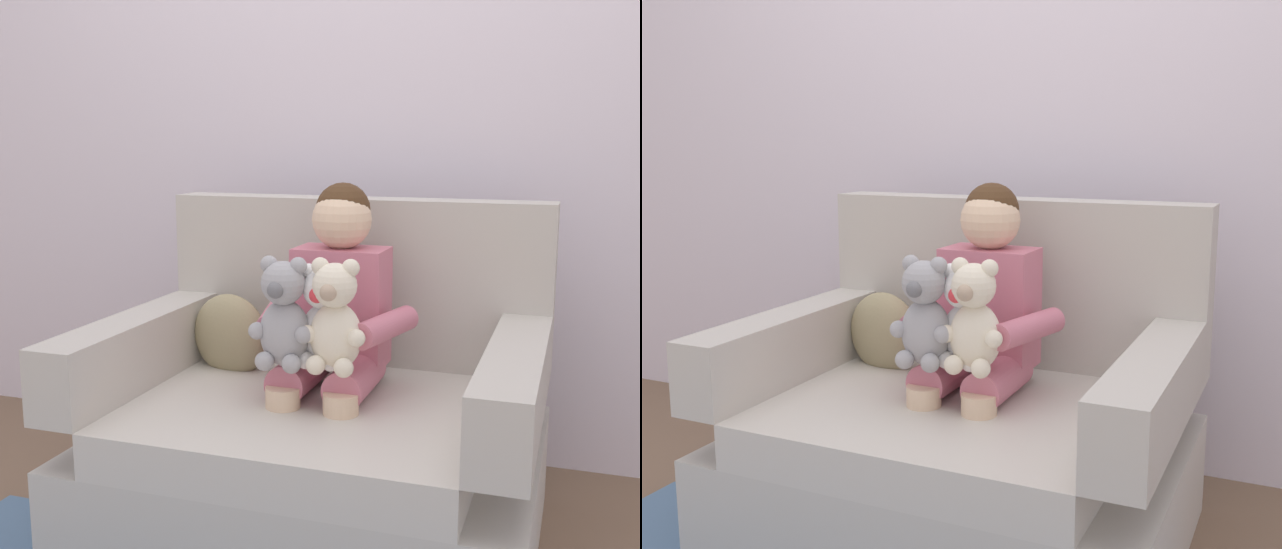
# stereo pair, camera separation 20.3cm
# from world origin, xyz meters

# --- Properties ---
(ground_plane) EXTENTS (8.00, 8.00, 0.00)m
(ground_plane) POSITION_xyz_m (0.00, 0.00, 0.00)
(ground_plane) COLOR brown
(back_wall) EXTENTS (6.00, 0.10, 2.60)m
(back_wall) POSITION_xyz_m (0.00, 0.77, 1.30)
(back_wall) COLOR silver
(back_wall) RESTS_ON ground
(armchair) EXTENTS (1.21, 0.92, 0.94)m
(armchair) POSITION_xyz_m (0.00, 0.05, 0.30)
(armchair) COLOR #BCB7AD
(armchair) RESTS_ON ground
(seated_child) EXTENTS (0.45, 0.39, 0.82)m
(seated_child) POSITION_xyz_m (0.03, 0.08, 0.64)
(seated_child) COLOR #C66B7F
(seated_child) RESTS_ON armchair
(plush_white) EXTENTS (0.16, 0.13, 0.27)m
(plush_white) POSITION_xyz_m (0.04, -0.07, 0.66)
(plush_white) COLOR white
(plush_white) RESTS_ON armchair
(plush_grey) EXTENTS (0.18, 0.14, 0.30)m
(plush_grey) POSITION_xyz_m (-0.05, -0.11, 0.67)
(plush_grey) COLOR #9E9EA3
(plush_grey) RESTS_ON armchair
(plush_cream) EXTENTS (0.18, 0.14, 0.30)m
(plush_cream) POSITION_xyz_m (0.08, -0.10, 0.67)
(plush_cream) COLOR silver
(plush_cream) RESTS_ON armchair
(throw_pillow) EXTENTS (0.28, 0.16, 0.26)m
(throw_pillow) POSITION_xyz_m (-0.34, 0.17, 0.53)
(throw_pillow) COLOR #998C66
(throw_pillow) RESTS_ON armchair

